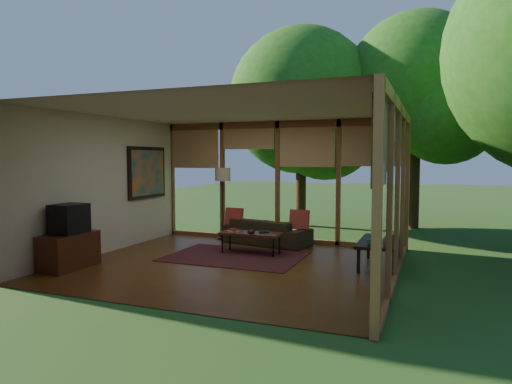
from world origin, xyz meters
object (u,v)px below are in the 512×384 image
at_px(side_console, 378,243).
at_px(coffee_table, 251,234).
at_px(sofa, 267,232).
at_px(floor_lamp, 223,179).
at_px(television, 69,219).
at_px(media_cabinet, 69,251).

bearing_deg(side_console, coffee_table, 176.48).
xyz_separation_m(sofa, floor_lamp, (-1.17, 0.26, 1.13)).
height_order(floor_lamp, side_console, floor_lamp).
bearing_deg(television, coffee_table, 42.28).
bearing_deg(media_cabinet, sofa, 53.73).
height_order(media_cabinet, floor_lamp, floor_lamp).
bearing_deg(media_cabinet, television, 0.00).
height_order(sofa, side_console, sofa).
bearing_deg(coffee_table, sofa, 92.90).
distance_m(television, side_console, 5.29).
relative_size(media_cabinet, television, 1.82).
relative_size(television, side_console, 0.39).
distance_m(sofa, side_console, 2.76).
relative_size(television, floor_lamp, 0.33).
distance_m(sofa, coffee_table, 1.06).
bearing_deg(side_console, sofa, 154.13).
relative_size(television, coffee_table, 0.46).
bearing_deg(side_console, television, -157.05).
height_order(sofa, television, television).
height_order(media_cabinet, side_console, media_cabinet).
xyz_separation_m(floor_lamp, side_console, (3.65, -1.46, -1.00)).
bearing_deg(coffee_table, side_console, -3.52).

